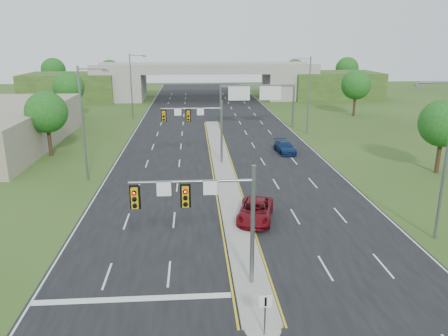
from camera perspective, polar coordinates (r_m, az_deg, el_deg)
The scene contains 24 objects.
ground at distance 25.52m, azimuth 3.61°, elevation -14.94°, with size 240.00×240.00×0.00m, color #314619.
road at distance 58.19m, azimuth -0.98°, elevation 3.27°, with size 24.00×160.00×0.02m, color black.
median at distance 46.58m, azimuth -0.15°, elevation 0.02°, with size 2.00×54.00×0.16m, color gray.
median_nose at distance 22.19m, azimuth 5.07°, elevation -20.07°, with size 2.00×2.00×0.16m, color gray.
lane_markings at distance 52.26m, azimuth -1.26°, elevation 1.75°, with size 23.72×160.00×0.01m.
signal_mast_near at distance 23.15m, azimuth -1.74°, elevation -5.24°, with size 6.62×0.60×7.00m.
signal_mast_far at distance 47.28m, azimuth -3.07°, elevation 6.01°, with size 6.62×0.60×7.00m.
keep_right_sign at distance 20.94m, azimuth 5.41°, elevation -17.81°, with size 0.60×0.13×2.20m.
sign_gantry at distance 67.69m, azimuth 4.26°, elevation 9.59°, with size 11.58×0.44×6.67m.
overpass at distance 102.08m, azimuth -2.43°, elevation 10.97°, with size 80.00×14.00×8.10m.
lightpole_l_mid at distance 43.39m, azimuth -17.76°, elevation 6.15°, with size 2.85×0.25×11.00m.
lightpole_l_far at distance 77.58m, azimuth -11.89°, elevation 10.80°, with size 2.85×0.25×11.00m.
lightpole_r_near at distance 32.05m, azimuth 26.81°, elevation 1.72°, with size 2.85×0.25×11.00m.
lightpole_r_far at distance 64.13m, azimuth 10.86°, elevation 9.74°, with size 2.85×0.25×11.00m.
tree_l_near at distance 54.86m, azimuth -22.19°, elevation 6.75°, with size 4.80×4.80×7.60m.
tree_l_mid at distance 79.74m, azimuth -19.62°, elevation 9.93°, with size 5.20×5.20×8.12m.
tree_r_near at distance 49.24m, azimuth 26.71°, elevation 5.23°, with size 4.80×4.80×7.60m.
tree_r_mid at distance 82.29m, azimuth 16.87°, elevation 10.34°, with size 5.20×5.20×8.12m.
tree_back_a at distance 120.95m, azimuth -21.39°, elevation 11.83°, with size 6.00×6.00×8.85m.
tree_back_b at distance 117.70m, azimuth -14.71°, elevation 12.15°, with size 5.60×5.60×8.32m.
tree_back_c at distance 118.96m, azimuth 9.25°, elevation 12.50°, with size 5.60×5.60×8.32m.
tree_back_d at distance 122.89m, azimuth 15.77°, elevation 12.38°, with size 6.00×6.00×8.85m.
car_far_a at distance 33.40m, azimuth 4.12°, elevation -5.61°, with size 2.46×5.34×1.48m, color maroon.
car_far_b at distance 53.55m, azimuth 7.95°, elevation 2.70°, with size 1.89×4.64×1.35m, color #0D224F.
Camera 1 is at (-3.13, -21.57, 13.28)m, focal length 35.00 mm.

